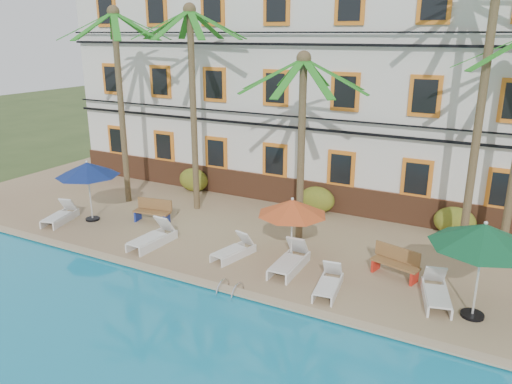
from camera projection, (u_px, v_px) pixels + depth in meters
The scene contains 23 objects.
ground at pixel (221, 279), 15.77m from camera, with size 100.00×100.00×0.00m, color #384C23.
pool_deck at pixel (287, 224), 19.93m from camera, with size 30.00×12.00×0.25m, color tan.
pool_coping at pixel (205, 283), 14.92m from camera, with size 30.00×0.35×0.06m, color tan.
hotel_building at pixel (335, 81), 22.53m from camera, with size 25.40×6.44×10.22m.
palm_a at pixel (119, 80), 20.72m from camera, with size 4.51×4.51×8.25m.
palm_b at pixel (192, 82), 19.79m from camera, with size 4.51×4.51×8.29m.
palm_c at pixel (302, 119), 17.03m from camera, with size 4.51×4.51×6.63m.
palm_d at pixel (486, 67), 14.87m from camera, with size 4.51×4.51×9.85m.
shrub_left at pixel (194, 180), 23.57m from camera, with size 1.50×0.90×1.10m, color #1C4F16.
shrub_mid at pixel (317, 200), 20.78m from camera, with size 1.50×0.90×1.10m, color #1C4F16.
shrub_right at pixel (455, 221), 18.37m from camera, with size 1.50×0.90×1.10m, color #1C4F16.
umbrella_blue at pixel (87, 170), 19.43m from camera, with size 2.46×2.46×2.46m.
umbrella_red at pixel (292, 207), 15.74m from camera, with size 2.25×2.25×2.25m.
umbrella_green at pixel (484, 236), 12.53m from camera, with size 2.71×2.71×2.71m.
lounger_a at pixel (60, 215), 19.80m from camera, with size 1.05×1.86×0.83m.
lounger_b at pixel (153, 237), 17.61m from camera, with size 0.81×1.99×0.92m.
lounger_c at pixel (234, 250), 16.68m from camera, with size 0.96×1.76×0.79m.
lounger_d at pixel (290, 261), 15.77m from camera, with size 0.74×1.97×0.93m.
lounger_e at pixel (328, 283), 14.45m from camera, with size 0.81×1.72×0.78m.
lounger_f at pixel (436, 292), 13.90m from camera, with size 1.11×1.93×0.86m.
bench_left at pixel (153, 210), 19.75m from camera, with size 1.56×0.71×0.93m.
bench_right at pixel (397, 262), 15.30m from camera, with size 1.57×0.85×0.93m.
pool_ladder at pixel (230, 293), 14.43m from camera, with size 0.54×0.74×0.74m.
Camera 1 is at (7.64, -12.00, 7.43)m, focal length 35.00 mm.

